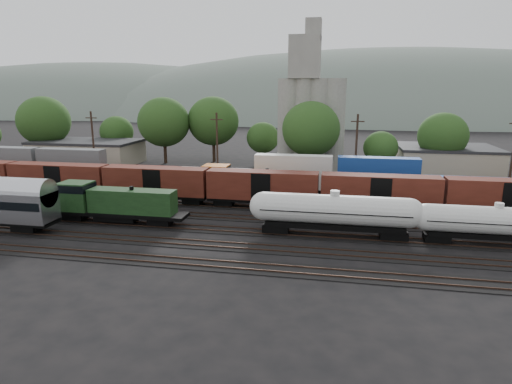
% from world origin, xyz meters
% --- Properties ---
extents(ground, '(600.00, 600.00, 0.00)m').
position_xyz_m(ground, '(0.00, 0.00, 0.00)').
color(ground, black).
extents(tracks, '(180.00, 33.20, 0.20)m').
position_xyz_m(tracks, '(0.00, 0.00, 0.05)').
color(tracks, black).
rests_on(tracks, ground).
extents(green_locomotive, '(17.51, 3.09, 4.63)m').
position_xyz_m(green_locomotive, '(-18.01, -5.00, 2.64)').
color(green_locomotive, black).
rests_on(green_locomotive, ground).
extents(tank_car_a, '(18.86, 3.38, 4.94)m').
position_xyz_m(tank_car_a, '(8.82, -5.00, 2.92)').
color(tank_car_a, silver).
rests_on(tank_car_a, ground).
extents(tank_car_b, '(16.78, 3.00, 4.40)m').
position_xyz_m(tank_car_b, '(25.32, -5.00, 2.62)').
color(tank_car_b, silver).
rests_on(tank_car_b, ground).
extents(orange_locomotive, '(18.45, 3.08, 4.61)m').
position_xyz_m(orange_locomotive, '(-4.22, 10.00, 2.62)').
color(orange_locomotive, black).
rests_on(orange_locomotive, ground).
extents(boxcar_string, '(122.80, 2.90, 4.20)m').
position_xyz_m(boxcar_string, '(-23.99, 5.00, 3.12)').
color(boxcar_string, black).
rests_on(boxcar_string, ground).
extents(container_wall, '(160.53, 2.60, 5.80)m').
position_xyz_m(container_wall, '(-14.01, 15.00, 2.63)').
color(container_wall, black).
rests_on(container_wall, ground).
extents(grain_silo, '(13.40, 5.00, 29.00)m').
position_xyz_m(grain_silo, '(3.28, 36.00, 11.26)').
color(grain_silo, gray).
rests_on(grain_silo, ground).
extents(industrial_sheds, '(119.38, 17.26, 5.10)m').
position_xyz_m(industrial_sheds, '(6.63, 35.25, 2.56)').
color(industrial_sheds, '#9E937F').
rests_on(industrial_sheds, ground).
extents(tree_band, '(165.35, 22.53, 14.50)m').
position_xyz_m(tree_band, '(-3.50, 36.80, 7.94)').
color(tree_band, black).
rests_on(tree_band, ground).
extents(utility_poles, '(122.20, 0.36, 12.00)m').
position_xyz_m(utility_poles, '(0.00, 22.00, 6.21)').
color(utility_poles, black).
rests_on(utility_poles, ground).
extents(distant_hills, '(860.00, 286.00, 130.00)m').
position_xyz_m(distant_hills, '(23.92, 260.00, -20.56)').
color(distant_hills, '#59665B').
rests_on(distant_hills, ground).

